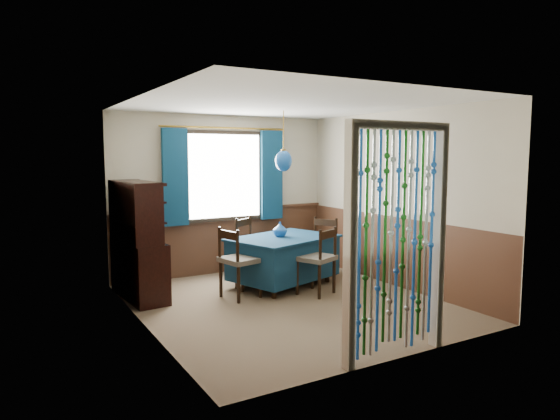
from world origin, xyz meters
TOP-DOWN VIEW (x-y plane):
  - floor at (0.00, 0.00)m, footprint 4.00×4.00m
  - ceiling at (0.00, 0.00)m, footprint 4.00×4.00m
  - wall_back at (0.00, 2.00)m, footprint 3.60×0.00m
  - wall_front at (0.00, -2.00)m, footprint 3.60×0.00m
  - wall_left at (-1.80, 0.00)m, footprint 0.00×4.00m
  - wall_right at (1.80, 0.00)m, footprint 0.00×4.00m
  - wainscot_back at (0.00, 1.99)m, footprint 3.60×0.00m
  - wainscot_front at (0.00, -1.99)m, footprint 3.60×0.00m
  - wainscot_left at (-1.79, 0.00)m, footprint 0.00×4.00m
  - wainscot_right at (1.79, 0.00)m, footprint 0.00×4.00m
  - window at (0.00, 1.95)m, footprint 1.32×0.12m
  - doorway at (0.00, -1.94)m, footprint 1.16×0.12m
  - dining_table at (0.40, 0.80)m, footprint 1.72×1.42m
  - chair_near at (0.57, 0.16)m, footprint 0.59×0.58m
  - chair_far at (0.21, 1.42)m, footprint 0.62×0.62m
  - chair_left at (-0.43, 0.54)m, footprint 0.53×0.55m
  - chair_right at (1.21, 1.01)m, footprint 0.59×0.60m
  - sideboard at (-1.58, 1.20)m, footprint 0.50×1.21m
  - pendant_lamp at (0.40, 0.80)m, footprint 0.24×0.24m
  - vase_table at (0.38, 0.85)m, footprint 0.23×0.23m
  - bowl_shelf at (-1.52, 0.90)m, footprint 0.21×0.21m
  - vase_sideboard at (-1.52, 1.50)m, footprint 0.20×0.20m

SIDE VIEW (x-z plane):
  - floor at x=0.00m, z-range 0.00..0.00m
  - dining_table at x=0.40m, z-range 0.06..0.77m
  - chair_right at x=1.21m, z-range 0.03..0.93m
  - chair_near at x=0.57m, z-range 0.03..0.95m
  - chair_far at x=0.21m, z-range 0.03..0.96m
  - chair_left at x=-0.43m, z-range 0.03..0.97m
  - wainscot_back at x=0.00m, z-range -1.30..2.30m
  - wainscot_front at x=0.00m, z-range -1.30..2.30m
  - wainscot_left at x=-1.79m, z-range -1.50..2.50m
  - wainscot_right at x=1.79m, z-range -1.50..2.50m
  - sideboard at x=-1.58m, z-range -0.22..1.32m
  - vase_table at x=0.38m, z-range 0.71..0.90m
  - vase_sideboard at x=-1.52m, z-range 0.77..0.97m
  - doorway at x=0.00m, z-range -0.04..2.14m
  - bowl_shelf at x=-1.52m, z-range 1.06..1.10m
  - wall_back at x=0.00m, z-range -0.55..3.05m
  - wall_front at x=0.00m, z-range -0.55..3.05m
  - wall_left at x=-1.80m, z-range -0.75..3.25m
  - wall_right at x=1.80m, z-range -0.75..3.25m
  - window at x=0.00m, z-range 0.84..2.26m
  - pendant_lamp at x=0.40m, z-range 1.37..2.23m
  - ceiling at x=0.00m, z-range 2.50..2.50m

